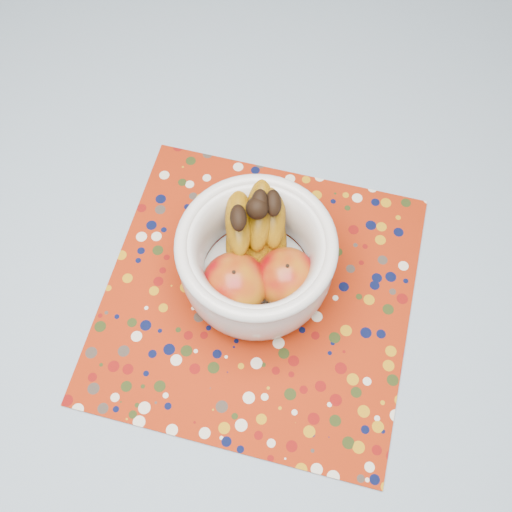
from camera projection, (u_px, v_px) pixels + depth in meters
name	position (u px, v px, depth m)	size (l,w,h in m)	color
table	(188.00, 317.00, 0.96)	(1.20, 1.20, 0.75)	brown
tablecloth	(183.00, 299.00, 0.88)	(1.32, 1.32, 0.01)	#6389A6
placemat	(258.00, 296.00, 0.88)	(0.44, 0.44, 0.00)	maroon
fruit_bowl	(257.00, 255.00, 0.82)	(0.21, 0.22, 0.16)	silver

